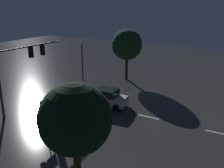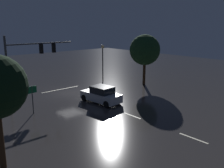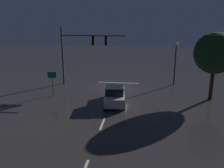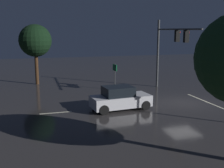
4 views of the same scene
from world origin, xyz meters
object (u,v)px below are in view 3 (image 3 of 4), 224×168
at_px(street_lamp_left_kerb, 176,55).
at_px(tree_left_near, 215,53).
at_px(route_sign, 52,78).
at_px(traffic_signal_assembly, 82,47).
at_px(car_approaching, 115,95).

xyz_separation_m(street_lamp_left_kerb, tree_left_near, (-2.92, 4.93, 1.00)).
bearing_deg(tree_left_near, route_sign, 2.94).
relative_size(traffic_signal_assembly, car_approaching, 1.67).
relative_size(street_lamp_left_kerb, tree_left_near, 0.77).
bearing_deg(car_approaching, street_lamp_left_kerb, -130.54).
distance_m(car_approaching, street_lamp_left_kerb, 9.95).
distance_m(street_lamp_left_kerb, tree_left_near, 5.82).
xyz_separation_m(traffic_signal_assembly, route_sign, (2.03, 4.61, -2.67)).
relative_size(traffic_signal_assembly, route_sign, 2.99).
bearing_deg(street_lamp_left_kerb, traffic_signal_assembly, 6.04).
distance_m(route_sign, tree_left_near, 15.90).
bearing_deg(traffic_signal_assembly, route_sign, 66.24).
distance_m(car_approaching, route_sign, 6.76).
xyz_separation_m(car_approaching, street_lamp_left_kerb, (-6.22, -7.28, 2.71)).
distance_m(street_lamp_left_kerb, route_sign, 14.06).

